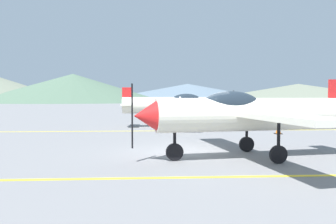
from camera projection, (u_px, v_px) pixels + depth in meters
ground_plane at (189, 153)px, 11.87m from camera, size 400.00×400.00×0.00m
apron_line_near at (206, 177)px, 8.37m from camera, size 80.00×0.16×0.01m
apron_line_far at (173, 131)px, 19.60m from camera, size 80.00×0.16×0.01m
airplane_near at (248, 113)px, 10.98m from camera, size 7.68×8.80×2.63m
airplane_mid at (177, 105)px, 22.26m from camera, size 7.56×8.73×2.63m
car_sedan at (236, 109)px, 32.07m from camera, size 4.03×4.52×1.62m
traffic_cone_front at (278, 129)px, 17.96m from camera, size 0.36×0.36×0.59m
hill_centerleft at (73, 88)px, 119.93m from camera, size 66.80×66.80×10.12m
hill_centerright at (188, 92)px, 156.46m from camera, size 86.65×86.65×7.88m
hill_right at (298, 92)px, 142.48m from camera, size 89.46×89.46×7.34m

